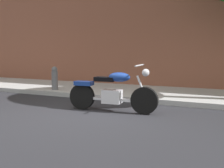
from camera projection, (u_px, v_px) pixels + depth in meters
ground_plane at (87, 114)px, 6.41m from camera, size 60.00×60.00×0.00m
sidewalk at (135, 92)px, 9.23m from camera, size 24.65×2.78×0.14m
motorcycle at (112, 92)px, 6.64m from camera, size 2.18×0.70×1.12m
fire_hydrant at (55, 80)px, 9.30m from camera, size 0.20×0.20×0.91m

